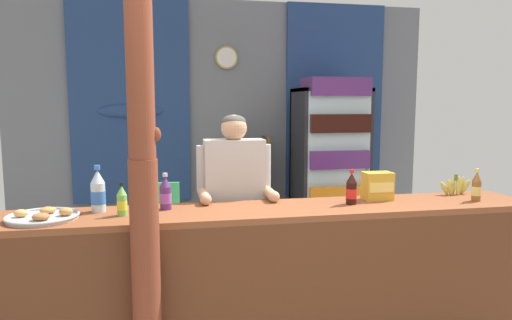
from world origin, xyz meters
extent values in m
plane|color=gray|center=(0.00, 1.22, 0.00)|extent=(7.92, 7.92, 0.00)
cube|color=slate|center=(0.00, 3.11, 1.43)|extent=(4.97, 0.12, 2.86)
cube|color=navy|center=(-1.09, 3.02, 1.69)|extent=(1.33, 0.04, 2.34)
ellipsoid|color=navy|center=(-1.09, 3.00, 1.57)|extent=(0.73, 0.10, 0.16)
cube|color=navy|center=(1.36, 3.02, 1.69)|extent=(1.24, 0.04, 2.34)
ellipsoid|color=navy|center=(1.36, 3.00, 1.57)|extent=(0.68, 0.10, 0.16)
cylinder|color=tan|center=(0.02, 3.03, 2.19)|extent=(0.27, 0.03, 0.27)
cylinder|color=white|center=(0.02, 3.01, 2.19)|extent=(0.23, 0.01, 0.23)
cube|color=beige|center=(0.96, 3.03, 1.78)|extent=(0.24, 0.02, 0.18)
cube|color=brown|center=(0.00, 0.43, 0.96)|extent=(3.53, 0.53, 0.04)
cube|color=brown|center=(0.00, 0.19, 0.47)|extent=(3.53, 0.04, 0.94)
cube|color=brown|center=(1.72, 0.43, 0.47)|extent=(0.08, 0.47, 0.94)
cylinder|color=brown|center=(-0.84, 0.08, 0.68)|extent=(0.16, 0.16, 1.36)
cylinder|color=brown|center=(-0.84, 0.08, 2.04)|extent=(0.15, 0.15, 1.36)
ellipsoid|color=brown|center=(-0.77, 0.08, 1.49)|extent=(0.06, 0.05, 0.08)
cube|color=#232328|center=(1.15, 2.84, 0.91)|extent=(0.80, 0.04, 1.83)
cube|color=#232328|center=(0.77, 2.57, 0.91)|extent=(0.04, 0.59, 1.83)
cube|color=#232328|center=(1.52, 2.57, 0.91)|extent=(0.04, 0.59, 1.83)
cube|color=#232328|center=(1.15, 2.57, 1.81)|extent=(0.80, 0.59, 0.04)
cube|color=#232328|center=(1.15, 2.57, 0.04)|extent=(0.80, 0.59, 0.08)
cube|color=silver|center=(1.15, 2.29, 0.96)|extent=(0.74, 0.02, 1.67)
cylinder|color=#B7B7BC|center=(1.48, 2.25, 0.91)|extent=(0.02, 0.02, 0.40)
cube|color=silver|center=(1.15, 2.57, 0.54)|extent=(0.72, 0.51, 0.02)
cube|color=orange|center=(1.15, 2.45, 0.65)|extent=(0.68, 0.47, 0.20)
cube|color=silver|center=(1.15, 2.57, 0.94)|extent=(0.72, 0.51, 0.02)
cube|color=#56286B|center=(1.15, 2.45, 1.05)|extent=(0.68, 0.47, 0.20)
cube|color=silver|center=(1.15, 2.57, 1.33)|extent=(0.72, 0.51, 0.02)
cube|color=black|center=(1.15, 2.45, 1.44)|extent=(0.68, 0.47, 0.20)
cube|color=silver|center=(1.15, 2.57, 1.73)|extent=(0.72, 0.51, 0.02)
cube|color=#56286B|center=(1.15, 2.45, 1.84)|extent=(0.68, 0.47, 0.20)
cube|color=brown|center=(0.00, 2.79, 0.64)|extent=(0.04, 0.28, 1.28)
cube|color=brown|center=(0.44, 2.79, 0.64)|extent=(0.04, 0.28, 1.28)
cube|color=brown|center=(0.22, 2.79, 1.09)|extent=(0.44, 0.28, 0.02)
cylinder|color=orange|center=(0.16, 2.79, 1.18)|extent=(0.07, 0.07, 0.16)
cylinder|color=brown|center=(0.29, 2.79, 1.17)|extent=(0.06, 0.06, 0.15)
cube|color=brown|center=(0.22, 2.79, 0.70)|extent=(0.44, 0.28, 0.02)
cylinder|color=orange|center=(0.16, 2.79, 0.77)|extent=(0.06, 0.06, 0.11)
cylinder|color=#75C64C|center=(0.29, 2.79, 0.77)|extent=(0.05, 0.05, 0.12)
cube|color=brown|center=(0.22, 2.79, 0.32)|extent=(0.44, 0.28, 0.02)
cylinder|color=#56286B|center=(0.16, 2.79, 0.41)|extent=(0.06, 0.06, 0.16)
cylinder|color=#56286B|center=(0.29, 2.79, 0.39)|extent=(0.05, 0.05, 0.11)
cube|color=#4CC675|center=(-0.80, 2.05, 0.44)|extent=(0.45, 0.45, 0.04)
cube|color=#4CC675|center=(-0.79, 2.25, 0.66)|extent=(0.42, 0.05, 0.40)
cylinder|color=#4CC675|center=(-0.99, 1.87, 0.22)|extent=(0.04, 0.04, 0.44)
cylinder|color=#4CC675|center=(-0.61, 1.86, 0.22)|extent=(0.04, 0.04, 0.44)
cylinder|color=#4CC675|center=(-0.98, 2.25, 0.22)|extent=(0.04, 0.04, 0.44)
cylinder|color=#4CC675|center=(-0.60, 2.24, 0.22)|extent=(0.04, 0.04, 0.44)
cube|color=#4CC675|center=(-1.00, 2.06, 0.56)|extent=(0.05, 0.40, 0.03)
cube|color=#4CC675|center=(-0.60, 2.05, 0.56)|extent=(0.05, 0.40, 0.03)
cylinder|color=#28282D|center=(-0.32, 0.87, 0.44)|extent=(0.11, 0.11, 0.88)
cylinder|color=#28282D|center=(-0.13, 0.87, 0.44)|extent=(0.11, 0.11, 0.88)
cube|color=#BCB7B2|center=(-0.22, 0.87, 1.14)|extent=(0.44, 0.20, 0.52)
sphere|color=tan|center=(-0.22, 0.87, 1.48)|extent=(0.19, 0.19, 0.19)
ellipsoid|color=#4C4742|center=(-0.22, 0.88, 1.52)|extent=(0.18, 0.18, 0.10)
cylinder|color=#BCB7B2|center=(-0.46, 0.87, 1.19)|extent=(0.08, 0.08, 0.34)
cylinder|color=tan|center=(-0.46, 0.72, 1.02)|extent=(0.07, 0.26, 0.07)
sphere|color=tan|center=(-0.46, 0.59, 1.02)|extent=(0.08, 0.08, 0.08)
cylinder|color=#BCB7B2|center=(0.01, 0.87, 1.19)|extent=(0.08, 0.08, 0.34)
cylinder|color=tan|center=(0.01, 0.72, 1.02)|extent=(0.07, 0.26, 0.07)
sphere|color=tan|center=(0.01, 0.59, 1.02)|extent=(0.08, 0.08, 0.08)
cylinder|color=silver|center=(-1.14, 0.54, 1.07)|extent=(0.09, 0.09, 0.18)
cone|color=silver|center=(-1.14, 0.54, 1.20)|extent=(0.09, 0.09, 0.08)
cylinder|color=blue|center=(-1.14, 0.54, 1.26)|extent=(0.04, 0.04, 0.03)
cylinder|color=blue|center=(-1.14, 0.54, 1.07)|extent=(0.09, 0.09, 0.08)
cylinder|color=brown|center=(1.41, 0.37, 1.05)|extent=(0.06, 0.06, 0.14)
cone|color=brown|center=(1.41, 0.37, 1.15)|extent=(0.06, 0.06, 0.06)
cylinder|color=#E5CC4C|center=(1.41, 0.37, 1.19)|extent=(0.03, 0.03, 0.02)
cylinder|color=#E5D166|center=(1.41, 0.37, 1.05)|extent=(0.06, 0.06, 0.06)
cylinder|color=#75C64C|center=(-0.98, 0.41, 1.04)|extent=(0.06, 0.06, 0.13)
cone|color=#75C64C|center=(-0.98, 0.41, 1.13)|extent=(0.06, 0.06, 0.06)
cylinder|color=black|center=(-0.98, 0.41, 1.17)|extent=(0.03, 0.03, 0.02)
cylinder|color=yellow|center=(-0.98, 0.41, 1.04)|extent=(0.06, 0.06, 0.06)
cylinder|color=#56286B|center=(-0.72, 0.53, 1.05)|extent=(0.07, 0.07, 0.15)
cone|color=#56286B|center=(-0.72, 0.53, 1.16)|extent=(0.07, 0.07, 0.07)
cylinder|color=silver|center=(-0.72, 0.53, 1.20)|extent=(0.03, 0.03, 0.02)
cylinder|color=purple|center=(-0.72, 0.53, 1.05)|extent=(0.08, 0.08, 0.07)
cylinder|color=black|center=(0.52, 0.44, 1.05)|extent=(0.07, 0.07, 0.15)
cone|color=black|center=(0.52, 0.44, 1.16)|extent=(0.07, 0.07, 0.07)
cylinder|color=red|center=(0.52, 0.44, 1.20)|extent=(0.03, 0.03, 0.02)
cylinder|color=red|center=(0.52, 0.44, 1.05)|extent=(0.07, 0.07, 0.07)
cube|color=gold|center=(0.76, 0.55, 1.07)|extent=(0.20, 0.13, 0.20)
cube|color=#FFE26D|center=(0.76, 0.48, 1.07)|extent=(0.18, 0.00, 0.07)
cylinder|color=#BCBCC1|center=(-1.43, 0.40, 0.98)|extent=(0.40, 0.40, 0.02)
torus|color=#BCBCC1|center=(-1.43, 0.40, 1.00)|extent=(0.41, 0.41, 0.02)
ellipsoid|color=#C68947|center=(-1.30, 0.40, 1.02)|extent=(0.08, 0.06, 0.05)
ellipsoid|color=#C68947|center=(-1.43, 0.49, 1.01)|extent=(0.09, 0.08, 0.04)
ellipsoid|color=tan|center=(-1.56, 0.42, 1.01)|extent=(0.08, 0.06, 0.05)
ellipsoid|color=#A36638|center=(-1.42, 0.32, 1.01)|extent=(0.10, 0.09, 0.04)
ellipsoid|color=#CCC14C|center=(1.33, 0.60, 1.03)|extent=(0.09, 0.04, 0.12)
ellipsoid|color=#CCC14C|center=(1.36, 0.59, 1.03)|extent=(0.06, 0.04, 0.13)
ellipsoid|color=#CCC14C|center=(1.40, 0.61, 1.04)|extent=(0.04, 0.03, 0.13)
ellipsoid|color=#CCC14C|center=(1.43, 0.59, 1.04)|extent=(0.05, 0.04, 0.15)
ellipsoid|color=#CCC14C|center=(1.47, 0.61, 1.04)|extent=(0.07, 0.03, 0.15)
ellipsoid|color=#CCC14C|center=(1.50, 0.61, 1.03)|extent=(0.10, 0.04, 0.13)
cylinder|color=olive|center=(1.41, 0.60, 1.11)|extent=(0.02, 0.02, 0.05)
camera|label=1|loc=(-0.72, -2.44, 1.65)|focal=32.34mm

